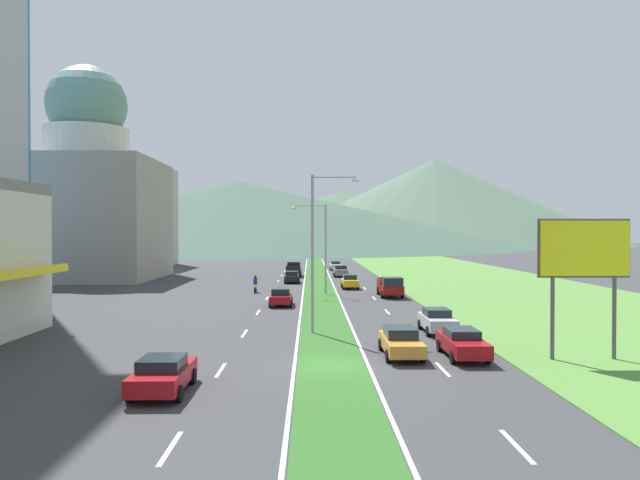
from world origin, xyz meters
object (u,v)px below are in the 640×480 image
pickup_truck_1 (390,287)px  pickup_truck_0 (294,269)px  car_0 (281,297)px  car_5 (437,320)px  car_1 (335,265)px  car_6 (163,374)px  car_3 (292,277)px  street_lamp_mid (322,242)px  car_4 (462,343)px  billboard_roadside (584,255)px  car_2 (401,341)px  car_7 (341,271)px  street_lamp_near (318,243)px  motorcycle_rider (255,285)px  car_8 (350,281)px

pickup_truck_1 → pickup_truck_0: bearing=-159.1°
car_0 → car_5: car_5 is taller
car_0 → pickup_truck_1: (10.33, 6.73, 0.23)m
car_1 → car_6: (-10.00, -74.36, -0.01)m
car_3 → pickup_truck_0: (-0.09, 10.77, 0.24)m
pickup_truck_1 → car_5: bearing=0.4°
street_lamp_mid → car_5: bearing=-72.9°
street_lamp_mid → car_4: street_lamp_mid is taller
street_lamp_mid → pickup_truck_0: size_ratio=1.68×
billboard_roadside → car_6: billboard_roadside is taller
billboard_roadside → car_6: 20.51m
car_0 → car_5: bearing=-142.5°
car_1 → car_4: car_1 is taller
car_4 → pickup_truck_0: 55.16m
pickup_truck_1 → billboard_roadside: bearing=11.2°
car_1 → car_2: car_2 is taller
car_6 → car_7: (10.11, 59.73, 0.06)m
car_1 → car_6: 75.03m
car_2 → car_4: bearing=82.9°
street_lamp_near → car_0: 14.93m
billboard_roadside → car_6: size_ratio=1.63×
car_0 → pickup_truck_0: pickup_truck_0 is taller
car_3 → car_5: 37.65m
car_4 → pickup_truck_1: pickup_truck_1 is taller
car_4 → pickup_truck_1: size_ratio=0.87×
car_7 → motorcycle_rider: motorcycle_rider is taller
car_0 → car_7: bearing=-11.9°
street_lamp_near → car_1: (3.74, 60.92, -4.91)m
billboard_roadside → pickup_truck_1: bearing=101.2°
car_4 → car_7: 53.50m
car_2 → car_7: 53.01m
car_2 → billboard_roadside: bearing=82.1°
billboard_roadside → car_5: size_ratio=1.61×
car_4 → motorcycle_rider: 34.61m
car_4 → pickup_truck_1: bearing=179.7°
car_3 → car_4: bearing=-167.1°
car_4 → car_6: car_6 is taller
car_1 → car_7: size_ratio=1.12×
car_0 → car_7: 33.22m
car_5 → car_8: bearing=-173.0°
car_6 → motorcycle_rider: (0.08, 38.25, -0.00)m
car_0 → car_4: 23.23m
street_lamp_mid → billboard_roadside: 32.74m
pickup_truck_0 → street_lamp_mid: bearing=-172.0°
billboard_roadside → car_8: 38.32m
car_3 → pickup_truck_1: 18.79m
street_lamp_near → street_lamp_mid: size_ratio=1.09×
street_lamp_mid → pickup_truck_0: street_lamp_mid is taller
street_lamp_mid → car_5: street_lamp_mid is taller
car_6 → pickup_truck_0: (3.44, 60.58, 0.24)m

